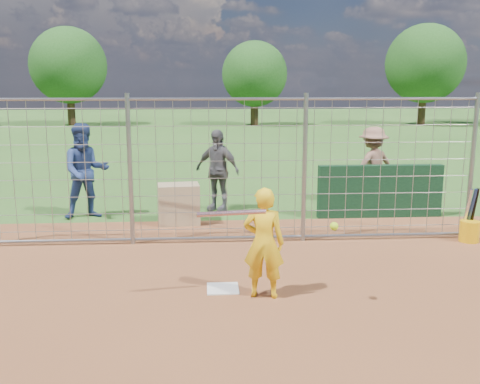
{
  "coord_description": "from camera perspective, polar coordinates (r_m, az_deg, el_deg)",
  "views": [
    {
      "loc": [
        -0.21,
        -7.08,
        2.77
      ],
      "look_at": [
        0.3,
        0.8,
        1.15
      ],
      "focal_mm": 40.0,
      "sensor_mm": 36.0,
      "label": 1
    }
  ],
  "objects": [
    {
      "name": "ground",
      "position": [
        7.6,
        -1.9,
        -9.77
      ],
      "size": [
        100.0,
        100.0,
        0.0
      ],
      "primitive_type": "plane",
      "color": "#2D591E",
      "rests_on": "ground"
    },
    {
      "name": "home_plate",
      "position": [
        7.42,
        -1.85,
        -10.27
      ],
      "size": [
        0.43,
        0.43,
        0.02
      ],
      "primitive_type": "cube",
      "color": "silver",
      "rests_on": "ground"
    },
    {
      "name": "dugout_wall",
      "position": [
        11.49,
        14.69,
        0.08
      ],
      "size": [
        2.6,
        0.2,
        1.1
      ],
      "primitive_type": "cube",
      "color": "#11381E",
      "rests_on": "ground"
    },
    {
      "name": "batter",
      "position": [
        6.95,
        2.55,
        -5.45
      ],
      "size": [
        0.6,
        0.46,
        1.47
      ],
      "primitive_type": "imported",
      "rotation": [
        0.0,
        0.0,
        2.92
      ],
      "color": "yellow",
      "rests_on": "ground"
    },
    {
      "name": "bystander_a",
      "position": [
        11.43,
        -16.13,
        2.14
      ],
      "size": [
        1.13,
        0.99,
        1.96
      ],
      "primitive_type": "imported",
      "rotation": [
        0.0,
        0.0,
        0.3
      ],
      "color": "navy",
      "rests_on": "ground"
    },
    {
      "name": "bystander_b",
      "position": [
        11.67,
        -2.45,
        2.34
      ],
      "size": [
        1.12,
        0.91,
        1.79
      ],
      "primitive_type": "imported",
      "rotation": [
        0.0,
        0.0,
        -0.54
      ],
      "color": "#515055",
      "rests_on": "ground"
    },
    {
      "name": "bystander_c",
      "position": [
        12.61,
        13.94,
        2.71
      ],
      "size": [
        1.32,
        1.06,
        1.79
      ],
      "primitive_type": "imported",
      "rotation": [
        0.0,
        0.0,
        3.53
      ],
      "color": "#8F614E",
      "rests_on": "ground"
    },
    {
      "name": "equipment_bin",
      "position": [
        10.69,
        -6.54,
        -1.28
      ],
      "size": [
        0.85,
        0.63,
        0.8
      ],
      "primitive_type": "cube",
      "rotation": [
        0.0,
        0.0,
        0.1
      ],
      "color": "tan",
      "rests_on": "ground"
    },
    {
      "name": "equipment_in_play",
      "position": [
        6.52,
        1.75,
        -2.59
      ],
      "size": [
        1.72,
        0.29,
        0.23
      ],
      "color": "silver",
      "rests_on": "ground"
    },
    {
      "name": "bucket_with_bats",
      "position": [
        10.29,
        23.28,
        -3.56
      ],
      "size": [
        0.34,
        0.36,
        0.97
      ],
      "color": "#F3B10C",
      "rests_on": "ground"
    },
    {
      "name": "backstop_fence",
      "position": [
        9.21,
        -2.35,
        2.14
      ],
      "size": [
        9.08,
        0.08,
        2.6
      ],
      "color": "gray",
      "rests_on": "ground"
    },
    {
      "name": "tree_line",
      "position": [
        35.38,
        1.77,
        13.13
      ],
      "size": [
        44.66,
        6.72,
        6.48
      ],
      "color": "#3F2B19",
      "rests_on": "ground"
    }
  ]
}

